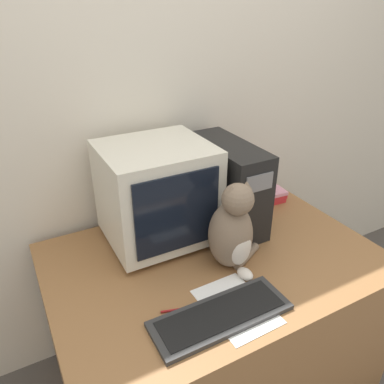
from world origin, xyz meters
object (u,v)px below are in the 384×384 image
crt_monitor (157,193)px  computer_tower (227,185)px  keyboard (221,315)px  pen (180,309)px  cat (233,231)px  book_stack (266,192)px

crt_monitor → computer_tower: bearing=-4.6°
computer_tower → keyboard: computer_tower is taller
crt_monitor → computer_tower: crt_monitor is taller
computer_tower → keyboard: size_ratio=0.95×
crt_monitor → pen: bearing=-104.9°
crt_monitor → cat: size_ratio=1.17×
book_stack → cat: bearing=-141.0°
computer_tower → book_stack: 0.39m
crt_monitor → pen: 0.51m
keyboard → pen: keyboard is taller
keyboard → pen: 0.15m
computer_tower → pen: 0.65m
book_stack → pen: 0.95m
keyboard → cat: 0.33m
computer_tower → cat: bearing=-118.8°
crt_monitor → keyboard: 0.58m
computer_tower → book_stack: (0.33, 0.11, -0.17)m
pen → keyboard: bearing=-41.3°
computer_tower → keyboard: 0.65m
cat → pen: bearing=-161.5°
computer_tower → keyboard: bearing=-124.1°
crt_monitor → cat: (0.18, -0.32, -0.06)m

